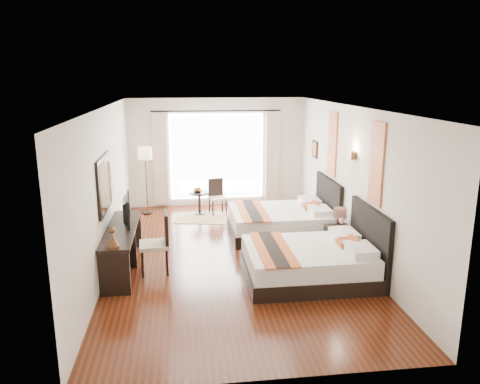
{
  "coord_description": "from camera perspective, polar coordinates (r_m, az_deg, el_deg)",
  "views": [
    {
      "loc": [
        -0.9,
        -8.27,
        3.32
      ],
      "look_at": [
        0.18,
        0.3,
        1.18
      ],
      "focal_mm": 35.0,
      "sensor_mm": 36.0,
      "label": 1
    }
  ],
  "objects": [
    {
      "name": "sheer_curtain",
      "position": [
        12.14,
        -2.84,
        4.3
      ],
      "size": [
        2.3,
        0.02,
        2.1
      ],
      "primitive_type": "cube",
      "color": "white",
      "rests_on": "wall_window"
    },
    {
      "name": "bed_far",
      "position": [
        10.09,
        5.35,
        -3.5
      ],
      "size": [
        2.16,
        1.68,
        1.21
      ],
      "color": "black",
      "rests_on": "floor"
    },
    {
      "name": "art_panel_far",
      "position": [
        10.0,
        11.21,
        5.75
      ],
      "size": [
        0.03,
        0.5,
        1.35
      ],
      "primitive_type": "cube",
      "color": "maroon",
      "rests_on": "wall_headboard"
    },
    {
      "name": "wall_headboard",
      "position": [
        9.06,
        13.34,
        1.28
      ],
      "size": [
        0.01,
        7.5,
        2.8
      ],
      "primitive_type": "cube",
      "color": "silver",
      "rests_on": "floor"
    },
    {
      "name": "window_glass",
      "position": [
        12.2,
        -2.86,
        4.34
      ],
      "size": [
        2.4,
        0.02,
        2.2
      ],
      "primitive_type": "cube",
      "color": "white",
      "rests_on": "wall_window"
    },
    {
      "name": "wall_sconce",
      "position": [
        8.79,
        13.55,
        4.35
      ],
      "size": [
        0.1,
        0.14,
        0.14
      ],
      "primitive_type": "cube",
      "color": "#482D19",
      "rests_on": "wall_headboard"
    },
    {
      "name": "console_desk",
      "position": [
        8.54,
        -14.14,
        -6.68
      ],
      "size": [
        0.5,
        2.2,
        0.76
      ],
      "primitive_type": "cube",
      "color": "black",
      "rests_on": "floor"
    },
    {
      "name": "ceiling",
      "position": [
        8.34,
        -0.97,
        10.25
      ],
      "size": [
        4.5,
        7.5,
        0.02
      ],
      "primitive_type": "cube",
      "color": "white",
      "rests_on": "wall_headboard"
    },
    {
      "name": "wall_entry",
      "position": [
        5.0,
        3.83,
        -8.7
      ],
      "size": [
        4.5,
        0.01,
        2.8
      ],
      "primitive_type": "cube",
      "color": "silver",
      "rests_on": "floor"
    },
    {
      "name": "nightstand",
      "position": [
        9.14,
        12.0,
        -5.9
      ],
      "size": [
        0.45,
        0.56,
        0.54
      ],
      "primitive_type": "cube",
      "color": "black",
      "rests_on": "floor"
    },
    {
      "name": "mirror_glass",
      "position": [
        8.24,
        -16.03,
        0.96
      ],
      "size": [
        0.01,
        1.12,
        0.82
      ],
      "primitive_type": "cube",
      "color": "white",
      "rests_on": "mirror_frame"
    },
    {
      "name": "art_panel_near",
      "position": [
        7.9,
        16.32,
        3.36
      ],
      "size": [
        0.03,
        0.5,
        1.35
      ],
      "primitive_type": "cube",
      "color": "maroon",
      "rests_on": "wall_headboard"
    },
    {
      "name": "wall_desk",
      "position": [
        8.6,
        -15.98,
        0.45
      ],
      "size": [
        0.01,
        7.5,
        2.8
      ],
      "primitive_type": "cube",
      "color": "silver",
      "rests_on": "floor"
    },
    {
      "name": "window_chair",
      "position": [
        11.62,
        -2.77,
        -1.38
      ],
      "size": [
        0.47,
        0.47,
        0.86
      ],
      "rotation": [
        0.0,
        0.0,
        -1.37
      ],
      "color": "beige",
      "rests_on": "floor"
    },
    {
      "name": "drape_left",
      "position": [
        12.09,
        -9.7,
        3.97
      ],
      "size": [
        0.35,
        0.14,
        2.35
      ],
      "primitive_type": "cube",
      "color": "#BAAB90",
      "rests_on": "floor"
    },
    {
      "name": "drape_right",
      "position": [
        12.3,
        3.95,
        4.31
      ],
      "size": [
        0.35,
        0.14,
        2.35
      ],
      "primitive_type": "cube",
      "color": "#BAAB90",
      "rests_on": "floor"
    },
    {
      "name": "floor",
      "position": [
        8.96,
        -0.9,
        -7.89
      ],
      "size": [
        4.5,
        7.5,
        0.01
      ],
      "primitive_type": "cube",
      "color": "#351609",
      "rests_on": "ground"
    },
    {
      "name": "table_lamp",
      "position": [
        9.09,
        12.1,
        -2.72
      ],
      "size": [
        0.25,
        0.25,
        0.4
      ],
      "color": "black",
      "rests_on": "nightstand"
    },
    {
      "name": "vase",
      "position": [
        8.94,
        12.24,
        -4.4
      ],
      "size": [
        0.14,
        0.14,
        0.12
      ],
      "primitive_type": "imported",
      "rotation": [
        0.0,
        0.0,
        -0.18
      ],
      "color": "black",
      "rests_on": "nightstand"
    },
    {
      "name": "fruit_bowl",
      "position": [
        11.55,
        -5.19,
        0.13
      ],
      "size": [
        0.3,
        0.3,
        0.06
      ],
      "primitive_type": "imported",
      "rotation": [
        0.0,
        0.0,
        0.41
      ],
      "color": "#402A17",
      "rests_on": "side_table"
    },
    {
      "name": "desk_chair",
      "position": [
        8.31,
        -10.22,
        -7.46
      ],
      "size": [
        0.53,
        0.53,
        1.06
      ],
      "rotation": [
        0.0,
        0.0,
        3.21
      ],
      "color": "beige",
      "rests_on": "floor"
    },
    {
      "name": "wall_window",
      "position": [
        12.2,
        -2.87,
        4.82
      ],
      "size": [
        4.5,
        0.01,
        2.8
      ],
      "primitive_type": "cube",
      "color": "silver",
      "rests_on": "floor"
    },
    {
      "name": "side_table",
      "position": [
        11.6,
        -4.97,
        -1.36
      ],
      "size": [
        0.48,
        0.48,
        0.56
      ],
      "primitive_type": "cylinder",
      "color": "black",
      "rests_on": "floor"
    },
    {
      "name": "mirror_frame",
      "position": [
        8.25,
        -16.2,
        0.95
      ],
      "size": [
        0.04,
        1.25,
        0.95
      ],
      "primitive_type": "cube",
      "color": "black",
      "rests_on": "wall_desk"
    },
    {
      "name": "floor_lamp",
      "position": [
        11.59,
        -11.48,
        4.13
      ],
      "size": [
        0.34,
        0.34,
        1.67
      ],
      "color": "black",
      "rests_on": "floor"
    },
    {
      "name": "bed_near",
      "position": [
        8.02,
        8.89,
        -8.28
      ],
      "size": [
        2.15,
        1.67,
        1.21
      ],
      "color": "black",
      "rests_on": "floor"
    },
    {
      "name": "television",
      "position": [
        8.58,
        -14.07,
        -2.15
      ],
      "size": [
        0.2,
        0.89,
        0.51
      ],
      "primitive_type": "imported",
      "rotation": [
        0.0,
        0.0,
        1.67
      ],
      "color": "black",
      "rests_on": "console_desk"
    },
    {
      "name": "bronze_figurine",
      "position": [
        7.44,
        -15.25,
        -5.53
      ],
      "size": [
        0.23,
        0.23,
        0.3
      ],
      "primitive_type": null,
      "rotation": [
        0.0,
        0.0,
        -0.16
      ],
      "color": "#482D19",
      "rests_on": "console_desk"
    },
    {
      "name": "jute_rug",
      "position": [
        11.27,
        -4.71,
        -3.26
      ],
      "size": [
        1.38,
        1.06,
        0.01
      ],
      "primitive_type": "cube",
      "rotation": [
        0.0,
        0.0,
        -0.18
      ],
      "color": "tan",
      "rests_on": "floor"
    }
  ]
}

